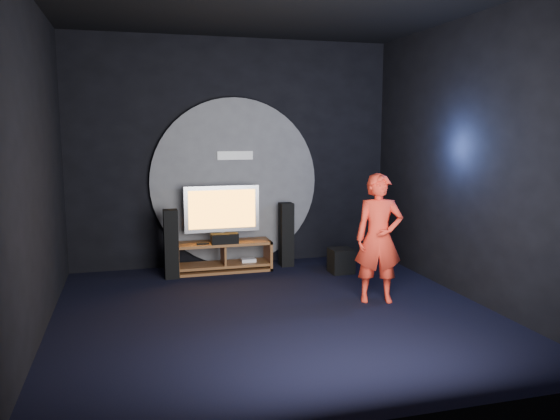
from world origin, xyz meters
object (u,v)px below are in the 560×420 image
object	(u,v)px
tv	(222,211)
tower_speaker_right	(286,234)
player	(379,238)
subwoofer	(341,261)
media_console	(224,258)
tower_speaker_left	(171,244)

from	to	relation	value
tv	tower_speaker_right	xyz separation A→B (m)	(1.00, -0.00, -0.41)
tv	player	distance (m)	2.58
subwoofer	player	size ratio (longest dim) A/B	0.23
tv	subwoofer	xyz separation A→B (m)	(1.67, -0.63, -0.73)
tv	media_console	bearing A→B (deg)	-84.08
media_console	subwoofer	bearing A→B (deg)	-18.53
subwoofer	player	distance (m)	1.52
subwoofer	tv	bearing A→B (deg)	159.49
media_console	tower_speaker_left	bearing A→B (deg)	-167.35
subwoofer	tower_speaker_left	bearing A→B (deg)	171.14
tower_speaker_left	subwoofer	world-z (taller)	tower_speaker_left
media_console	tv	distance (m)	0.72
tower_speaker_left	tower_speaker_right	distance (m)	1.80
media_console	tv	xyz separation A→B (m)	(-0.01, 0.07, 0.71)
player	media_console	bearing A→B (deg)	145.09
media_console	tv	world-z (taller)	tv
media_console	tower_speaker_right	world-z (taller)	tower_speaker_right
tower_speaker_right	subwoofer	xyz separation A→B (m)	(0.67, -0.63, -0.31)
tv	subwoofer	size ratio (longest dim) A/B	3.10
tower_speaker_right	subwoofer	distance (m)	0.97
subwoofer	player	bearing A→B (deg)	-92.92
media_console	tv	bearing A→B (deg)	95.92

